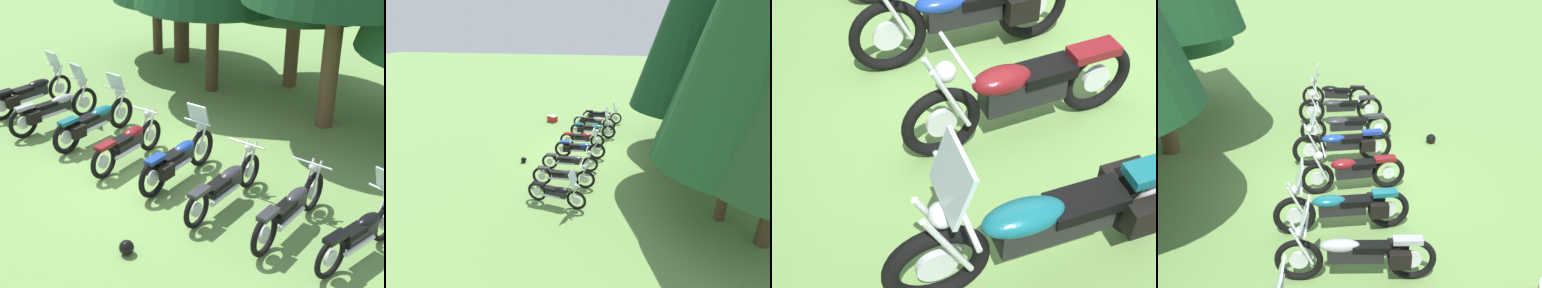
# 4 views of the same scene
# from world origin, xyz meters

# --- Properties ---
(ground_plane) EXTENTS (80.00, 80.00, 0.00)m
(ground_plane) POSITION_xyz_m (0.00, 0.00, 0.00)
(ground_plane) COLOR #6B934C
(motorcycle_1) EXTENTS (0.69, 2.42, 1.38)m
(motorcycle_1) POSITION_xyz_m (-3.24, 0.17, 0.48)
(motorcycle_1) COLOR black
(motorcycle_1) RESTS_ON ground_plane
(motorcycle_2) EXTENTS (0.78, 2.40, 1.38)m
(motorcycle_2) POSITION_xyz_m (-1.97, 0.23, 0.48)
(motorcycle_2) COLOR black
(motorcycle_2) RESTS_ON ground_plane
(motorcycle_3) EXTENTS (0.65, 2.18, 1.00)m
(motorcycle_3) POSITION_xyz_m (-0.63, -0.11, 0.46)
(motorcycle_3) COLOR black
(motorcycle_3) RESTS_ON ground_plane
(motorcycle_4) EXTENTS (0.62, 2.30, 1.39)m
(motorcycle_4) POSITION_xyz_m (0.63, -0.07, 0.48)
(motorcycle_4) COLOR black
(motorcycle_4) RESTS_ON ground_plane
(motorcycle_5) EXTENTS (0.75, 2.36, 0.99)m
(motorcycle_5) POSITION_xyz_m (1.88, -0.27, 0.43)
(motorcycle_5) COLOR black
(motorcycle_5) RESTS_ON ground_plane
(motorcycle_6) EXTENTS (0.74, 2.39, 1.02)m
(motorcycle_6) POSITION_xyz_m (3.20, -0.28, 0.45)
(motorcycle_6) COLOR black
(motorcycle_6) RESTS_ON ground_plane
(motorcycle_7) EXTENTS (0.71, 2.12, 1.36)m
(motorcycle_7) POSITION_xyz_m (4.43, -0.26, 0.47)
(motorcycle_7) COLOR black
(motorcycle_7) RESTS_ON ground_plane
(dropped_helmet) EXTENTS (0.25, 0.25, 0.25)m
(dropped_helmet) POSITION_xyz_m (1.45, -2.42, 0.12)
(dropped_helmet) COLOR black
(dropped_helmet) RESTS_ON ground_plane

